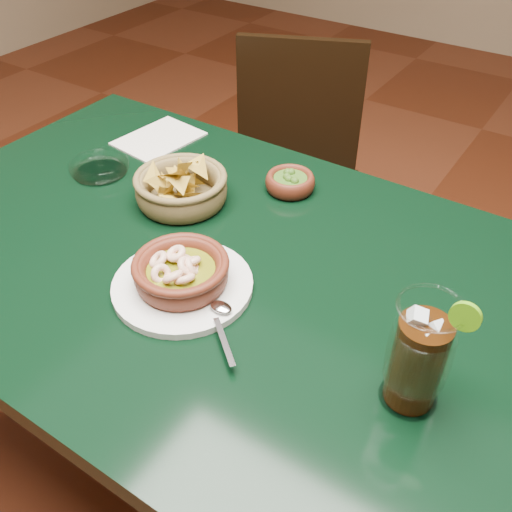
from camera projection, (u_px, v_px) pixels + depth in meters
The scene contains 9 objects.
ground at pixel (216, 473), 1.49m from camera, with size 7.00×7.00×0.00m, color #471C0C.
dining_table at pixel (200, 289), 1.07m from camera, with size 1.20×0.80×0.75m.
dining_chair at pixel (292, 178), 1.73m from camera, with size 0.52×0.52×0.85m.
shrimp_plate at pixel (182, 275), 0.91m from camera, with size 0.29×0.23×0.07m.
chip_basket at pixel (181, 188), 1.11m from camera, with size 0.21×0.21×0.14m.
guacamole_ramekin at pixel (290, 182), 1.15m from camera, with size 0.12×0.12×0.04m.
cola_drink at pixel (419, 356), 0.71m from camera, with size 0.17×0.17×0.19m.
glass_ashtray at pixel (99, 167), 1.20m from camera, with size 0.13×0.13×0.03m.
paper_menu at pixel (159, 139), 1.33m from camera, with size 0.16×0.20×0.00m.
Camera 1 is at (0.53, -0.60, 1.38)m, focal length 40.00 mm.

